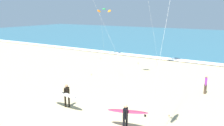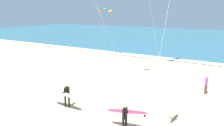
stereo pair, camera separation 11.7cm
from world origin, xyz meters
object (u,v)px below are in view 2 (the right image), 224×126
at_px(kite_arc_emerald_far, 105,10).
at_px(surfer_trailing, 65,94).
at_px(surfer_lead, 126,114).
at_px(bystander_purple_top, 206,85).

bearing_deg(kite_arc_emerald_far, surfer_trailing, -65.61).
bearing_deg(surfer_lead, kite_arc_emerald_far, 126.12).
bearing_deg(surfer_trailing, kite_arc_emerald_far, 114.39).
relative_size(surfer_trailing, bystander_purple_top, 1.61).
bearing_deg(bystander_purple_top, surfer_lead, -109.28).
relative_size(surfer_lead, bystander_purple_top, 1.59).
xyz_separation_m(kite_arc_emerald_far, bystander_purple_top, (15.87, -9.08, -6.05)).
distance_m(surfer_trailing, kite_arc_emerald_far, 19.68).
relative_size(surfer_lead, kite_arc_emerald_far, 0.35).
bearing_deg(kite_arc_emerald_far, surfer_lead, -53.88).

